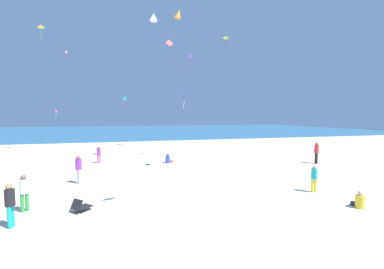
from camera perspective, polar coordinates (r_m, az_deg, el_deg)
ground_plane at (r=19.67m, az=-1.97°, el=-6.80°), size 120.00×120.00×0.00m
ocean_water at (r=66.82m, az=-10.70°, el=1.08°), size 120.00×60.00×0.05m
beach_chair_near_camera at (r=10.80m, az=-25.53°, el=-15.44°), size 0.86×0.87×0.54m
person_0 at (r=14.93m, az=-25.91°, el=-7.15°), size 0.45×0.45×1.64m
person_1 at (r=13.44m, az=27.62°, el=-9.11°), size 0.32×0.32×1.38m
person_2 at (r=20.71m, az=-21.76°, el=-4.23°), size 0.34×0.34×1.43m
person_3 at (r=19.49m, az=-5.82°, el=-6.04°), size 0.71×0.64×0.80m
person_4 at (r=12.39m, az=35.64°, el=-13.08°), size 0.47×0.65×0.74m
person_5 at (r=21.53m, az=28.07°, el=-3.63°), size 0.45×0.45×1.74m
person_6 at (r=11.75m, az=-35.74°, el=-10.98°), size 0.42×0.42×1.51m
person_7 at (r=10.42m, az=-37.94°, el=-12.90°), size 0.32×0.32×1.54m
kite_red at (r=34.39m, az=-5.53°, el=21.26°), size 1.09×0.45×1.56m
kite_purple at (r=21.95m, az=-0.55°, el=18.55°), size 0.55×0.57×1.07m
kite_pink at (r=39.56m, az=-28.28°, el=17.42°), size 0.61×0.56×1.43m
kite_lime at (r=32.71m, az=8.22°, el=22.40°), size 0.73×0.57×1.38m
kite_blue at (r=16.93m, az=-2.00°, el=9.37°), size 0.19×0.79×1.32m
kite_magenta at (r=35.01m, az=-30.30°, el=5.05°), size 0.63×0.64×1.17m
kite_white at (r=22.14m, az=-9.36°, el=26.47°), size 0.71×0.91×1.91m
kite_teal at (r=32.96m, az=-16.15°, el=8.61°), size 0.54×0.64×1.55m
kite_yellow at (r=30.33m, az=-32.95°, el=21.27°), size 0.78×0.90×1.58m
kite_orange at (r=29.99m, az=-3.32°, el=27.25°), size 1.35×1.23×2.03m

